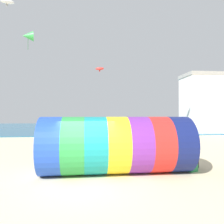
% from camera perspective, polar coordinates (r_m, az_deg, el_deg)
% --- Properties ---
extents(ground_plane, '(120.00, 120.00, 0.00)m').
position_cam_1_polar(ground_plane, '(9.16, -6.80, -18.40)').
color(ground_plane, beige).
extents(sea, '(120.00, 40.00, 0.10)m').
position_cam_1_polar(sea, '(47.65, -6.02, -3.93)').
color(sea, '#236084').
rests_on(sea, ground).
extents(giant_inflatable_tube, '(7.13, 2.82, 2.68)m').
position_cam_1_polar(giant_inflatable_tube, '(10.52, 1.26, -8.58)').
color(giant_inflatable_tube, blue).
rests_on(giant_inflatable_tube, ground).
extents(kite_handler, '(0.38, 0.42, 1.63)m').
position_cam_1_polar(kite_handler, '(12.45, 21.18, -9.67)').
color(kite_handler, black).
rests_on(kite_handler, ground).
extents(kite_white_parafoil, '(1.48, 1.01, 0.74)m').
position_cam_1_polar(kite_white_parafoil, '(25.49, -25.77, 24.56)').
color(kite_white_parafoil, white).
extents(kite_red_parafoil, '(0.88, 0.59, 0.45)m').
position_cam_1_polar(kite_red_parafoil, '(20.90, -3.25, 11.23)').
color(kite_red_parafoil, red).
extents(kite_green_delta, '(1.07, 1.03, 1.57)m').
position_cam_1_polar(kite_green_delta, '(20.08, -21.09, 18.03)').
color(kite_green_delta, green).
extents(promenade_building, '(10.74, 4.71, 8.83)m').
position_cam_1_polar(promenade_building, '(36.65, 26.07, 1.99)').
color(promenade_building, silver).
rests_on(promenade_building, ground).
extents(cooler_box, '(0.62, 0.55, 0.36)m').
position_cam_1_polar(cooler_box, '(11.73, 20.09, -13.48)').
color(cooler_box, '#268C4C').
rests_on(cooler_box, ground).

